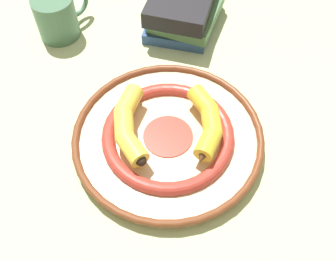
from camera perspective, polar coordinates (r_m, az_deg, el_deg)
The scene contains 6 objects.
ground_plane at distance 0.77m, azimuth 0.36°, elevation 0.09°, with size 2.80×2.80×0.00m, color #B2C693.
decorative_bowl at distance 0.74m, azimuth 0.00°, elevation -0.96°, with size 0.36×0.36×0.04m.
banana_a at distance 0.72m, azimuth -5.81°, elevation 1.15°, with size 0.06×0.19×0.04m.
banana_b at distance 0.72m, azimuth 5.76°, elevation 1.12°, with size 0.06×0.18×0.03m.
book_stack at distance 0.96m, azimuth 2.25°, elevation 17.41°, with size 0.21×0.24×0.09m.
coffee_mug at distance 0.96m, azimuth -15.79°, elevation 15.71°, with size 0.12×0.12×0.10m.
Camera 1 is at (-0.05, -0.44, 0.64)m, focal length 42.00 mm.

